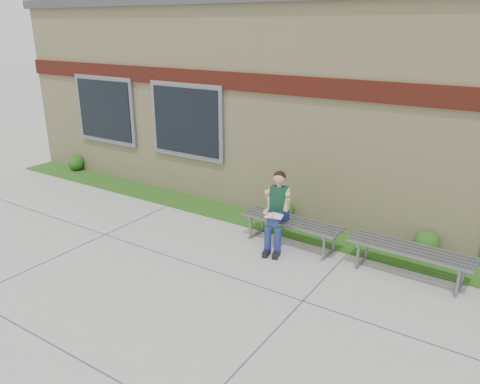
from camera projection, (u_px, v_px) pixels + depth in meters
The scene contains 9 objects.
ground at pixel (223, 296), 6.62m from camera, with size 80.00×80.00×0.00m, color #9E9E99.
grass_strip at pixel (304, 232), 8.67m from camera, with size 16.00×0.80×0.02m, color #1B4B14.
school_building at pixel (373, 96), 10.63m from camera, with size 16.20×6.22×4.20m.
bench_left at pixel (291, 226), 8.06m from camera, with size 1.81×0.56×0.46m.
bench_right at pixel (410, 255), 7.03m from camera, with size 1.84×0.56×0.47m.
girl at pixel (277, 209), 7.88m from camera, with size 0.53×0.81×1.33m.
shrub_west at pixel (76, 163), 12.25m from camera, with size 0.40×0.40×0.40m, color #1B4B14.
shrub_mid at pixel (284, 211), 9.08m from camera, with size 0.40×0.40×0.40m, color #1B4B14.
shrub_east at pixel (426, 243), 7.71m from camera, with size 0.42×0.42×0.42m, color #1B4B14.
Camera 1 is at (3.33, -4.67, 3.62)m, focal length 35.00 mm.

